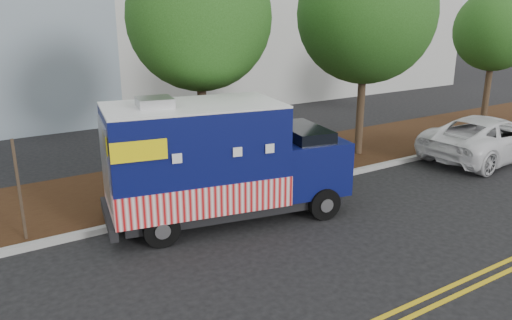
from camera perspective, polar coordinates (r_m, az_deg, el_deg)
ground at (r=11.63m, az=-5.25°, el=-8.39°), size 120.00×120.00×0.00m
curb at (r=12.76m, az=-8.20°, el=-5.77°), size 120.00×0.18×0.15m
mulch_strip at (r=14.57m, az=-11.68°, el=-3.03°), size 120.00×4.00×0.15m
tree_b at (r=14.08m, az=-6.49°, el=15.78°), size 3.94×3.94×6.69m
tree_c at (r=17.02m, az=12.49°, el=16.01°), size 4.49×4.49×7.06m
tree_d at (r=23.40m, az=25.66°, el=13.21°), size 3.34×3.34×5.79m
sign_post at (r=11.72m, az=-25.39°, el=-3.49°), size 0.06×0.06×2.40m
food_truck at (r=11.92m, az=-4.59°, el=-0.50°), size 6.16×3.22×3.09m
white_car at (r=18.83m, az=25.04°, el=2.34°), size 5.40×2.68×1.47m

